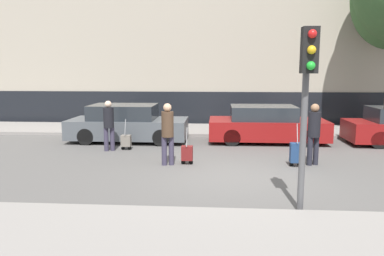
{
  "coord_description": "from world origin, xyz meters",
  "views": [
    {
      "loc": [
        -0.35,
        -9.2,
        2.67
      ],
      "look_at": [
        -1.13,
        1.8,
        0.95
      ],
      "focal_mm": 35.0,
      "sensor_mm": 36.0,
      "label": 1
    }
  ],
  "objects": [
    {
      "name": "ground_plane",
      "position": [
        0.0,
        0.0,
        0.0
      ],
      "size": [
        80.0,
        80.0,
        0.0
      ],
      "primitive_type": "plane",
      "color": "#565451"
    },
    {
      "name": "sidewalk_near",
      "position": [
        0.0,
        -3.75,
        0.06
      ],
      "size": [
        28.0,
        2.5,
        0.12
      ],
      "color": "gray",
      "rests_on": "ground_plane"
    },
    {
      "name": "sidewalk_far",
      "position": [
        0.0,
        7.0,
        0.06
      ],
      "size": [
        28.0,
        3.0,
        0.12
      ],
      "color": "gray",
      "rests_on": "ground_plane"
    },
    {
      "name": "parked_car_0",
      "position": [
        -3.76,
        4.52,
        0.65
      ],
      "size": [
        4.38,
        1.86,
        1.38
      ],
      "color": "#4C5156",
      "rests_on": "ground_plane"
    },
    {
      "name": "parked_car_1",
      "position": [
        1.44,
        4.72,
        0.64
      ],
      "size": [
        4.29,
        1.89,
        1.35
      ],
      "color": "maroon",
      "rests_on": "ground_plane"
    },
    {
      "name": "pedestrian_left",
      "position": [
        -3.95,
        2.78,
        0.94
      ],
      "size": [
        0.34,
        0.34,
        1.67
      ],
      "rotation": [
        0.0,
        0.0,
        3.5
      ],
      "color": "#383347",
      "rests_on": "ground_plane"
    },
    {
      "name": "trolley_left",
      "position": [
        -3.43,
        2.97,
        0.31
      ],
      "size": [
        0.34,
        0.29,
        1.04
      ],
      "color": "slate",
      "rests_on": "ground_plane"
    },
    {
      "name": "pedestrian_center",
      "position": [
        -1.76,
        1.04,
        1.0
      ],
      "size": [
        0.34,
        0.34,
        1.75
      ],
      "rotation": [
        0.0,
        0.0,
        3.38
      ],
      "color": "#383347",
      "rests_on": "ground_plane"
    },
    {
      "name": "trolley_center",
      "position": [
        -1.22,
        1.17,
        0.32
      ],
      "size": [
        0.34,
        0.29,
        1.07
      ],
      "color": "maroon",
      "rests_on": "ground_plane"
    },
    {
      "name": "pedestrian_right",
      "position": [
        2.33,
        1.33,
        0.99
      ],
      "size": [
        0.34,
        0.34,
        1.74
      ],
      "rotation": [
        0.0,
        0.0,
        0.38
      ],
      "color": "#23232D",
      "rests_on": "ground_plane"
    },
    {
      "name": "trolley_right",
      "position": [
        1.82,
        1.13,
        0.39
      ],
      "size": [
        0.34,
        0.29,
        1.21
      ],
      "color": "navy",
      "rests_on": "ground_plane"
    },
    {
      "name": "traffic_light",
      "position": [
        1.23,
        -2.37,
        2.44
      ],
      "size": [
        0.28,
        0.47,
        3.41
      ],
      "color": "#515154",
      "rests_on": "ground_plane"
    },
    {
      "name": "parked_bicycle",
      "position": [
        2.17,
        6.98,
        0.49
      ],
      "size": [
        1.77,
        0.06,
        0.96
      ],
      "color": "black",
      "rests_on": "sidewalk_far"
    }
  ]
}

